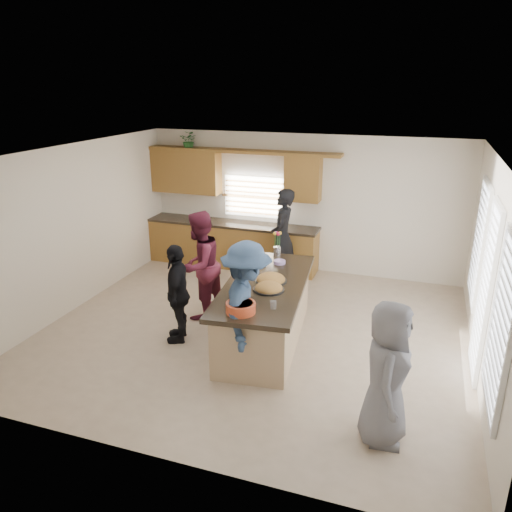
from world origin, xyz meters
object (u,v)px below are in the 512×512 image
at_px(woman_left_front, 178,293).
at_px(salad_bowl, 241,307).
at_px(woman_left_back, 283,237).
at_px(woman_left_mid, 200,265).
at_px(woman_right_back, 246,308).
at_px(woman_right_front, 387,374).
at_px(island, 265,313).

bearing_deg(woman_left_front, salad_bowl, 42.99).
xyz_separation_m(woman_left_back, woman_left_mid, (-0.87, -1.90, -0.02)).
height_order(salad_bowl, woman_left_mid, woman_left_mid).
distance_m(woman_left_back, woman_right_back, 3.22).
distance_m(salad_bowl, woman_right_front, 2.03).
distance_m(woman_left_back, woman_left_front, 2.89).
xyz_separation_m(island, woman_right_back, (0.00, -0.83, 0.47)).
bearing_deg(island, woman_left_back, 93.62).
bearing_deg(woman_left_front, woman_right_back, 51.35).
height_order(salad_bowl, woman_left_front, woman_left_front).
bearing_deg(woman_left_mid, woman_left_back, 165.25).
bearing_deg(woman_left_back, woman_right_front, 21.23).
distance_m(woman_left_back, woman_left_mid, 2.09).
relative_size(woman_left_front, woman_right_front, 0.93).
height_order(island, salad_bowl, salad_bowl).
distance_m(island, woman_right_front, 2.59).
bearing_deg(salad_bowl, woman_left_front, 152.30).
xyz_separation_m(island, salad_bowl, (0.00, -1.05, 0.57)).
height_order(woman_left_back, woman_left_mid, woman_left_back).
bearing_deg(island, woman_left_front, -169.17).
xyz_separation_m(salad_bowl, woman_right_front, (1.91, -0.66, -0.20)).
bearing_deg(woman_left_back, woman_left_mid, -33.15).
relative_size(salad_bowl, woman_left_front, 0.25).
xyz_separation_m(woman_left_mid, woman_left_front, (0.03, -0.85, -0.14)).
distance_m(woman_left_mid, woman_right_front, 3.87).
distance_m(salad_bowl, woman_left_back, 3.44).
distance_m(island, woman_left_back, 2.45).
bearing_deg(salad_bowl, woman_right_back, 90.41).
xyz_separation_m(salad_bowl, woman_left_front, (-1.26, 0.66, -0.26)).
relative_size(island, woman_left_mid, 1.55).
bearing_deg(woman_left_back, woman_left_front, -25.44).
xyz_separation_m(woman_left_front, woman_right_front, (3.17, -1.32, 0.06)).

